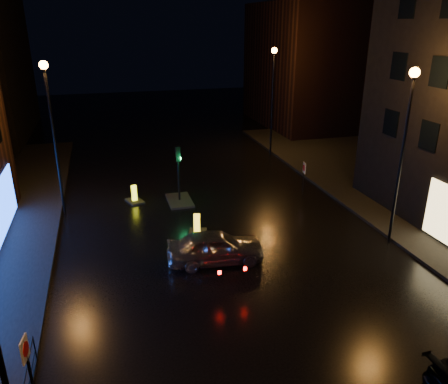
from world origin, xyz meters
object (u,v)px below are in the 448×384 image
(traffic_signal, at_px, (179,194))
(road_sign_right, at_px, (304,171))
(bollard_near, at_px, (197,231))
(bollard_far, at_px, (135,198))
(silver_hatchback, at_px, (216,247))
(road_sign_left, at_px, (26,355))

(traffic_signal, distance_m, road_sign_right, 7.82)
(bollard_near, relative_size, bollard_far, 1.10)
(traffic_signal, relative_size, road_sign_right, 1.65)
(silver_hatchback, distance_m, road_sign_right, 9.92)
(bollard_near, distance_m, road_sign_left, 11.26)
(traffic_signal, relative_size, bollard_near, 2.25)
(silver_hatchback, bearing_deg, road_sign_left, 136.38)
(silver_hatchback, relative_size, bollard_near, 2.83)
(road_sign_left, bearing_deg, traffic_signal, 73.07)
(road_sign_right, bearing_deg, bollard_far, 1.35)
(traffic_signal, bearing_deg, road_sign_left, -116.25)
(road_sign_left, height_order, road_sign_right, road_sign_left)
(bollard_far, distance_m, road_sign_left, 14.90)
(bollard_far, height_order, road_sign_right, road_sign_right)
(road_sign_right, bearing_deg, silver_hatchback, 51.77)
(silver_hatchback, distance_m, bollard_near, 2.85)
(silver_hatchback, xyz_separation_m, road_sign_right, (7.39, 6.56, 0.83))
(traffic_signal, distance_m, road_sign_left, 15.18)
(silver_hatchback, xyz_separation_m, bollard_far, (-2.93, 8.16, -0.51))
(silver_hatchback, xyz_separation_m, road_sign_left, (-7.00, -6.10, 0.88))
(traffic_signal, height_order, bollard_far, traffic_signal)
(traffic_signal, relative_size, road_sign_left, 1.60)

